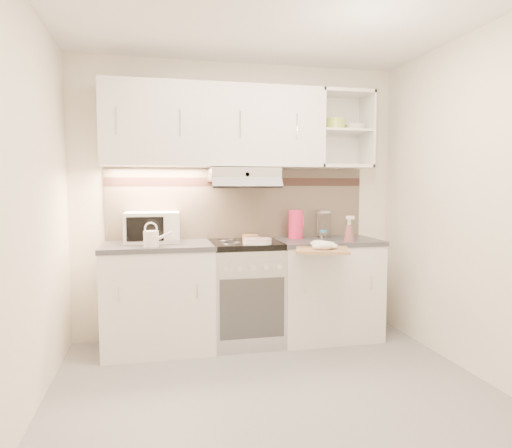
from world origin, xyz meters
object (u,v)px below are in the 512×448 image
Objects in this scene: spray_bottle at (349,231)px; pink_pitcher at (296,224)px; watering_can at (152,238)px; cutting_board at (322,250)px; electric_range at (245,292)px; plate_stack at (257,241)px; glass_jar at (324,224)px; microwave at (152,227)px.

pink_pitcher is at bearing 121.29° from spray_bottle.
cutting_board is at bearing -13.04° from watering_can.
spray_bottle reaches higher than cutting_board.
pink_pitcher is at bearing 13.31° from electric_range.
pink_pitcher is 0.51m from spray_bottle.
plate_stack is 0.81m from spray_bottle.
plate_stack is 0.54m from pink_pitcher.
cutting_board is (1.33, -0.26, -0.10)m from watering_can.
glass_jar is at bearing 84.61° from spray_bottle.
electric_range is 0.99m from microwave.
pink_pitcher is 0.64× the size of cutting_board.
cutting_board is at bearing -161.00° from spray_bottle.
spray_bottle is (0.87, -0.22, 0.54)m from electric_range.
pink_pitcher reaches higher than microwave.
plate_stack is 0.97× the size of glass_jar.
watering_can is at bearing -88.36° from microwave.
cutting_board is (1.33, -0.58, -0.16)m from microwave.
glass_jar is at bearing 11.40° from watering_can.
glass_jar is at bearing 26.09° from plate_stack.
plate_stack reaches higher than electric_range.
cutting_board is (0.04, -0.58, -0.16)m from pink_pitcher.
watering_can is 1.67m from spray_bottle.
watering_can is 0.88× the size of pink_pitcher.
spray_bottle is 0.58× the size of cutting_board.
glass_jar reaches higher than plate_stack.
electric_range is 3.58× the size of glass_jar.
plate_stack is (0.86, -0.30, -0.11)m from microwave.
electric_range is at bearing -167.49° from glass_jar.
spray_bottle is at bearing -14.16° from electric_range.
microwave reaches higher than electric_range.
glass_jar is at bearing 12.51° from electric_range.
plate_stack is 0.92× the size of pink_pitcher.
pink_pitcher is 0.60m from cutting_board.
watering_can reaches higher than cutting_board.
plate_stack is 1.01× the size of spray_bottle.
plate_stack is at bearing -153.91° from glass_jar.
electric_range is 1.00m from glass_jar.
spray_bottle is (0.08, -0.40, -0.03)m from glass_jar.
pink_pitcher reaches higher than cutting_board.
plate_stack is (0.07, -0.18, 0.47)m from electric_range.
electric_range is 0.77m from pink_pitcher.
spray_bottle reaches higher than watering_can.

